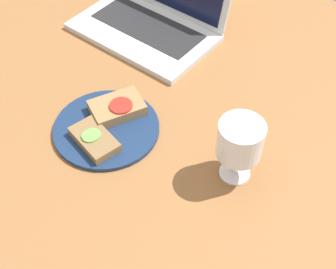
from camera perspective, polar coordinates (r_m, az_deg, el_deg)
name	(u,v)px	position (r cm, az deg, el deg)	size (l,w,h in cm)	color
wooden_table	(156,142)	(98.38, -1.47, -0.96)	(140.00, 140.00, 3.00)	brown
plate	(106,128)	(99.10, -7.52, 0.74)	(22.32, 22.32, 1.01)	navy
sandwich_with_cucumber	(94,139)	(95.45, -8.98, -0.56)	(11.75, 8.26, 2.28)	brown
sandwich_with_tomato	(116,108)	(100.49, -6.30, 3.21)	(11.56, 13.24, 2.80)	#937047
wine_glass	(240,142)	(85.07, 8.77, -0.89)	(8.52, 8.52, 13.58)	white
laptop	(153,14)	(123.58, -1.83, 14.50)	(35.55, 26.17, 19.97)	silver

